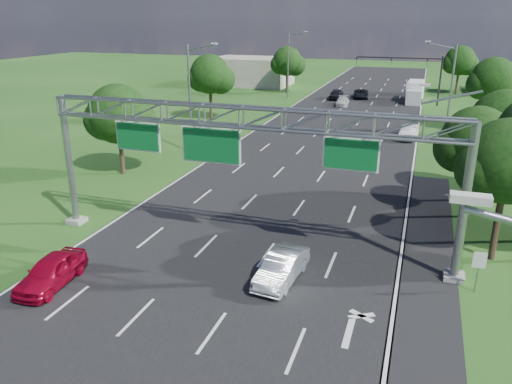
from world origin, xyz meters
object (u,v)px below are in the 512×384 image
at_px(traffic_signal, 415,69).
at_px(silver_sedan, 282,267).
at_px(red_coupe, 51,272).
at_px(sign_gantry, 243,128).
at_px(regulatory_sign, 479,264).
at_px(box_truck, 415,92).

bearing_deg(traffic_signal, silver_sedan, -94.23).
distance_m(traffic_signal, red_coupe, 61.81).
height_order(sign_gantry, regulatory_sign, sign_gantry).
bearing_deg(sign_gantry, regulatory_sign, -4.83).
xyz_separation_m(traffic_signal, box_truck, (0.22, 2.81, -3.74)).
distance_m(red_coupe, silver_sedan, 11.25).
bearing_deg(regulatory_sign, box_truck, 94.73).
distance_m(sign_gantry, red_coupe, 11.89).
distance_m(sign_gantry, regulatory_sign, 13.25).
distance_m(traffic_signal, box_truck, 4.69).
xyz_separation_m(sign_gantry, traffic_signal, (7.15, 53.00, -1.72)).
height_order(sign_gantry, silver_sedan, sign_gantry).
height_order(traffic_signal, silver_sedan, traffic_signal).
bearing_deg(regulatory_sign, traffic_signal, 95.20).
xyz_separation_m(regulatory_sign, red_coupe, (-19.55, -5.86, -0.77)).
bearing_deg(silver_sedan, traffic_signal, 91.66).
bearing_deg(red_coupe, traffic_signal, 71.40).
bearing_deg(traffic_signal, sign_gantry, -97.68).
bearing_deg(sign_gantry, silver_sedan, -43.38).
bearing_deg(red_coupe, box_truck, 71.81).
height_order(regulatory_sign, traffic_signal, traffic_signal).
bearing_deg(red_coupe, silver_sedan, 16.12).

